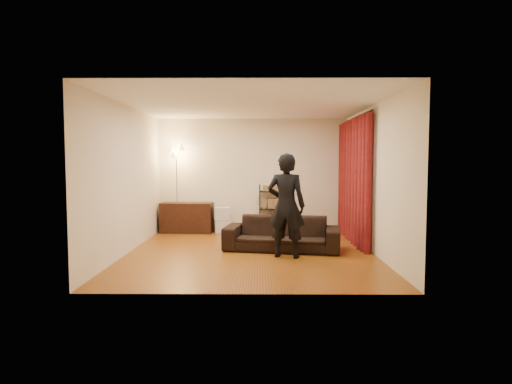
{
  "coord_description": "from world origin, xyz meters",
  "views": [
    {
      "loc": [
        0.17,
        -7.81,
        1.68
      ],
      "look_at": [
        0.1,
        0.3,
        1.1
      ],
      "focal_mm": 30.0,
      "sensor_mm": 36.0,
      "label": 1
    }
  ],
  "objects_px": {
    "person": "(286,206)",
    "wire_shelf": "(271,209)",
    "sofa": "(282,233)",
    "floor_lamp": "(177,189)",
    "media_cabinet": "(187,218)",
    "storage_boxes": "(223,220)"
  },
  "relations": [
    {
      "from": "sofa",
      "to": "storage_boxes",
      "type": "xyz_separation_m",
      "value": [
        -1.3,
        1.97,
        -0.01
      ]
    },
    {
      "from": "sofa",
      "to": "floor_lamp",
      "type": "xyz_separation_m",
      "value": [
        -2.38,
        1.98,
        0.71
      ]
    },
    {
      "from": "floor_lamp",
      "to": "storage_boxes",
      "type": "bearing_deg",
      "value": -0.75
    },
    {
      "from": "sofa",
      "to": "floor_lamp",
      "type": "relative_size",
      "value": 1.06
    },
    {
      "from": "sofa",
      "to": "person",
      "type": "bearing_deg",
      "value": -76.83
    },
    {
      "from": "storage_boxes",
      "to": "floor_lamp",
      "type": "height_order",
      "value": "floor_lamp"
    },
    {
      "from": "media_cabinet",
      "to": "wire_shelf",
      "type": "bearing_deg",
      "value": 6.13
    },
    {
      "from": "floor_lamp",
      "to": "person",
      "type": "bearing_deg",
      "value": -47.13
    },
    {
      "from": "media_cabinet",
      "to": "person",
      "type": "bearing_deg",
      "value": -45.51
    },
    {
      "from": "person",
      "to": "floor_lamp",
      "type": "distance_m",
      "value": 3.56
    },
    {
      "from": "person",
      "to": "wire_shelf",
      "type": "height_order",
      "value": "person"
    },
    {
      "from": "person",
      "to": "floor_lamp",
      "type": "height_order",
      "value": "floor_lamp"
    },
    {
      "from": "sofa",
      "to": "person",
      "type": "xyz_separation_m",
      "value": [
        0.04,
        -0.63,
        0.6
      ]
    },
    {
      "from": "sofa",
      "to": "storage_boxes",
      "type": "bearing_deg",
      "value": 133.27
    },
    {
      "from": "sofa",
      "to": "wire_shelf",
      "type": "xyz_separation_m",
      "value": [
        -0.17,
        2.05,
        0.25
      ]
    },
    {
      "from": "wire_shelf",
      "to": "floor_lamp",
      "type": "relative_size",
      "value": 0.55
    },
    {
      "from": "wire_shelf",
      "to": "person",
      "type": "bearing_deg",
      "value": -88.76
    },
    {
      "from": "storage_boxes",
      "to": "sofa",
      "type": "bearing_deg",
      "value": -56.53
    },
    {
      "from": "storage_boxes",
      "to": "wire_shelf",
      "type": "xyz_separation_m",
      "value": [
        1.13,
        0.08,
        0.26
      ]
    },
    {
      "from": "media_cabinet",
      "to": "wire_shelf",
      "type": "distance_m",
      "value": 1.99
    },
    {
      "from": "person",
      "to": "media_cabinet",
      "type": "xyz_separation_m",
      "value": [
        -2.18,
        2.62,
        -0.56
      ]
    },
    {
      "from": "storage_boxes",
      "to": "person",
      "type": "bearing_deg",
      "value": -62.71
    }
  ]
}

